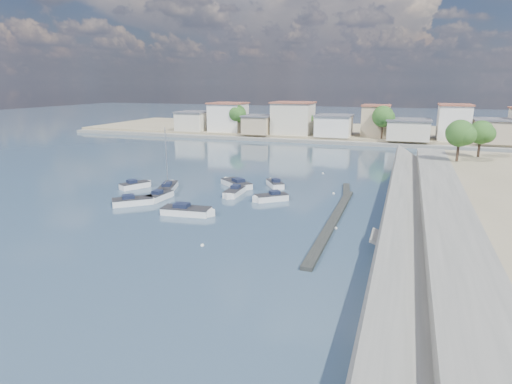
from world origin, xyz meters
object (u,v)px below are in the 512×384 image
motorboat_d (270,198)px  motorboat_a (161,196)px  motorboat_c (235,184)px  sailboat (168,187)px  motorboat_f (275,184)px  motorboat_h (189,211)px  motorboat_b (135,201)px  motorboat_e (136,185)px  motorboat_g (234,193)px

motorboat_d → motorboat_a: bearing=-164.4°
motorboat_c → sailboat: size_ratio=0.64×
motorboat_a → sailboat: 4.63m
motorboat_f → motorboat_a: bearing=-136.2°
motorboat_c → motorboat_h: 14.60m
motorboat_b → motorboat_e: size_ratio=1.12×
motorboat_b → motorboat_f: size_ratio=1.16×
motorboat_c → motorboat_h: same height
motorboat_e → motorboat_g: (14.73, 0.76, 0.00)m
motorboat_c → motorboat_e: size_ratio=1.29×
motorboat_b → motorboat_f: 20.02m
motorboat_a → motorboat_g: 9.56m
motorboat_e → motorboat_f: size_ratio=1.04×
motorboat_c → motorboat_d: (7.12, -5.91, -0.00)m
motorboat_a → motorboat_g: size_ratio=0.96×
motorboat_c → motorboat_g: 5.25m
motorboat_a → motorboat_c: (6.52, 9.72, 0.00)m
motorboat_g → motorboat_h: size_ratio=0.79×
motorboat_c → motorboat_e: same height
motorboat_b → motorboat_g: (9.91, 8.06, 0.00)m
motorboat_b → motorboat_e: bearing=123.5°
motorboat_a → sailboat: bearing=108.4°
motorboat_g → motorboat_b: bearing=-140.9°
motorboat_b → motorboat_g: 12.77m
motorboat_h → sailboat: bearing=131.3°
motorboat_c → motorboat_d: 9.26m
motorboat_h → motorboat_a: bearing=143.9°
motorboat_b → motorboat_h: (8.33, -1.60, 0.00)m
motorboat_e → motorboat_c: bearing=23.7°
sailboat → motorboat_e: bearing=-175.6°
motorboat_e → motorboat_h: same height
motorboat_b → sailboat: 7.68m
motorboat_b → motorboat_a: bearing=63.6°
motorboat_a → motorboat_f: bearing=43.8°
motorboat_e → motorboat_h: size_ratio=0.71×
motorboat_d → motorboat_f: (-1.71, 7.64, 0.00)m
motorboat_f → sailboat: (-13.40, -7.05, 0.04)m
motorboat_c → motorboat_a: bearing=-123.8°
motorboat_f → motorboat_e: bearing=-158.0°
motorboat_e → motorboat_f: (18.39, 7.43, -0.00)m
motorboat_a → motorboat_b: (-1.63, -3.28, -0.00)m
motorboat_g → sailboat: bearing=-177.8°
motorboat_f → motorboat_h: (-5.23, -16.33, 0.00)m
motorboat_d → motorboat_f: size_ratio=1.00×
motorboat_g → sailboat: sailboat is taller
motorboat_d → motorboat_h: bearing=-128.6°
motorboat_b → motorboat_f: same height
motorboat_b → motorboat_d: bearing=24.9°
motorboat_c → motorboat_e: bearing=-156.3°
motorboat_f → motorboat_h: bearing=-107.8°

